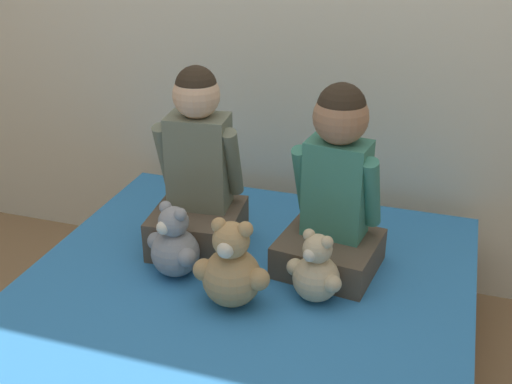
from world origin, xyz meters
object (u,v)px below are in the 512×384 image
at_px(child_on_right, 335,190).
at_px(teddy_bear_held_by_left_child, 175,246).
at_px(child_on_left, 198,176).
at_px(teddy_bear_between_children, 233,270).
at_px(teddy_bear_held_by_right_child, 316,272).
at_px(bed, 219,379).

distance_m(child_on_right, teddy_bear_held_by_left_child, 0.57).
height_order(child_on_left, teddy_bear_between_children, child_on_left).
xyz_separation_m(teddy_bear_held_by_right_child, teddy_bear_between_children, (-0.24, -0.10, 0.02)).
bearing_deg(bed, child_on_left, 118.01).
height_order(child_on_right, teddy_bear_between_children, child_on_right).
distance_m(teddy_bear_held_by_left_child, teddy_bear_between_children, 0.27).
xyz_separation_m(teddy_bear_held_by_left_child, teddy_bear_held_by_right_child, (0.49, 0.00, -0.01)).
height_order(bed, teddy_bear_between_children, teddy_bear_between_children).
xyz_separation_m(child_on_left, child_on_right, (0.49, 0.00, 0.02)).
xyz_separation_m(child_on_right, teddy_bear_held_by_right_child, (-0.00, -0.22, -0.19)).
distance_m(teddy_bear_held_by_left_child, teddy_bear_held_by_right_child, 0.49).
distance_m(bed, teddy_bear_held_by_right_child, 0.46).
bearing_deg(teddy_bear_between_children, teddy_bear_held_by_right_child, 22.74).
height_order(teddy_bear_held_by_left_child, teddy_bear_held_by_right_child, teddy_bear_held_by_left_child).
xyz_separation_m(bed, teddy_bear_between_children, (0.00, 0.13, 0.33)).
relative_size(child_on_left, teddy_bear_held_by_left_child, 2.52).
relative_size(child_on_right, teddy_bear_between_children, 2.18).
bearing_deg(teddy_bear_held_by_right_child, teddy_bear_between_children, -133.70).
bearing_deg(teddy_bear_held_by_right_child, child_on_left, 178.75).
distance_m(child_on_right, teddy_bear_held_by_right_child, 0.29).
bearing_deg(child_on_right, teddy_bear_held_by_right_child, -83.70).
bearing_deg(bed, teddy_bear_held_by_left_child, 136.19).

